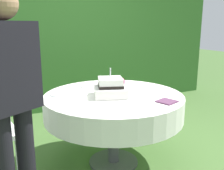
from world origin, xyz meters
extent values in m
plane|color=#476B33|center=(0.00, 0.00, 0.00)|extent=(20.00, 20.00, 0.00)
cube|color=#336628|center=(0.00, 2.15, 1.20)|extent=(5.83, 0.57, 2.40)
cylinder|color=#4C4C51|center=(0.00, 0.00, 0.01)|extent=(0.50, 0.50, 0.02)
cylinder|color=#4C4C51|center=(0.00, 0.00, 0.35)|extent=(0.11, 0.11, 0.69)
cylinder|color=brown|center=(0.00, 0.00, 0.71)|extent=(1.31, 1.31, 0.03)
cylinder|color=white|center=(0.00, 0.00, 0.61)|extent=(1.34, 1.34, 0.22)
cube|color=white|center=(-0.05, -0.04, 0.77)|extent=(0.38, 0.38, 0.09)
cube|color=white|center=(-0.05, -0.04, 0.85)|extent=(0.28, 0.28, 0.09)
cube|color=black|center=(-0.05, -0.04, 0.83)|extent=(0.29, 0.29, 0.02)
sphere|color=#D13866|center=(0.09, 0.03, 0.83)|extent=(0.09, 0.09, 0.09)
cylinder|color=silver|center=(-0.05, -0.04, 0.94)|extent=(0.01, 0.01, 0.09)
cylinder|color=white|center=(0.18, 0.26, 0.73)|extent=(0.11, 0.11, 0.01)
cylinder|color=white|center=(0.28, 0.40, 0.73)|extent=(0.10, 0.10, 0.01)
cylinder|color=white|center=(-0.51, 0.20, 0.73)|extent=(0.11, 0.11, 0.01)
cylinder|color=white|center=(-0.14, 0.42, 0.73)|extent=(0.11, 0.11, 0.01)
cube|color=#603856|center=(0.31, -0.43, 0.73)|extent=(0.19, 0.19, 0.01)
cylinder|color=white|center=(-0.91, 0.01, 0.23)|extent=(0.03, 0.03, 0.45)
cylinder|color=white|center=(-0.96, 0.32, 0.23)|extent=(0.03, 0.03, 0.45)
cylinder|color=black|center=(-0.88, -0.42, 0.42)|extent=(0.12, 0.12, 0.85)
cube|color=black|center=(-0.95, -0.46, 1.12)|extent=(0.41, 0.35, 0.55)
sphere|color=#A87A5B|center=(-0.95, -0.46, 1.50)|extent=(0.20, 0.20, 0.20)
camera|label=1|loc=(-1.05, -2.12, 1.38)|focal=40.93mm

